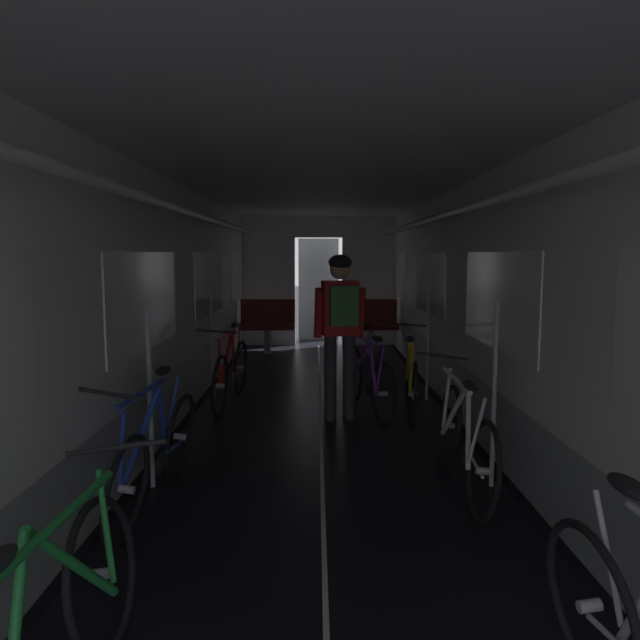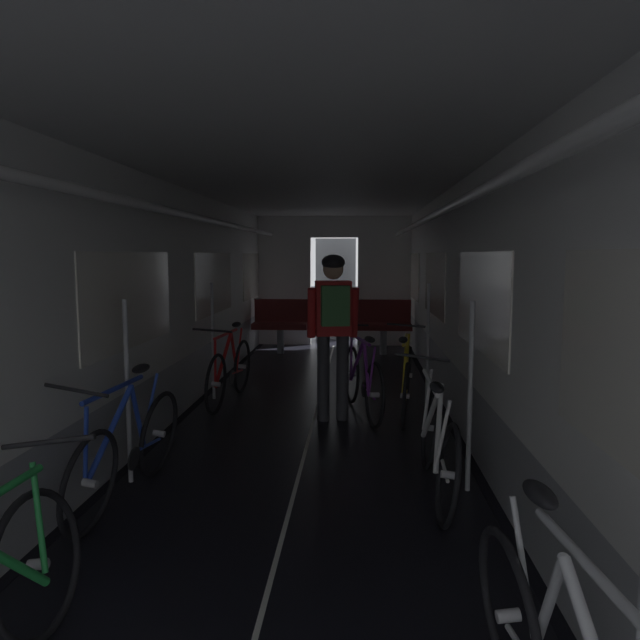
% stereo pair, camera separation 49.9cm
% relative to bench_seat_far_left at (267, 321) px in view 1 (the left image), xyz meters
% --- Properties ---
extents(train_car_shell, '(3.14, 12.34, 2.57)m').
position_rel_bench_seat_far_left_xyz_m(train_car_shell, '(0.90, -4.47, 1.13)').
color(train_car_shell, black).
rests_on(train_car_shell, ground).
extents(bench_seat_far_left, '(0.98, 0.51, 0.95)m').
position_rel_bench_seat_far_left_xyz_m(bench_seat_far_left, '(0.00, 0.00, 0.00)').
color(bench_seat_far_left, gray).
rests_on(bench_seat_far_left, ground).
extents(bench_seat_far_right, '(0.98, 0.51, 0.95)m').
position_rel_bench_seat_far_left_xyz_m(bench_seat_far_right, '(1.80, 0.00, 0.00)').
color(bench_seat_far_right, gray).
rests_on(bench_seat_far_right, ground).
extents(bicycle_red, '(0.44, 1.69, 0.94)m').
position_rel_bench_seat_far_left_xyz_m(bicycle_red, '(-0.13, -3.54, -0.18)').
color(bicycle_red, black).
rests_on(bicycle_red, ground).
extents(bicycle_yellow, '(0.44, 1.69, 0.94)m').
position_rel_bench_seat_far_left_xyz_m(bicycle_yellow, '(1.89, -3.96, -0.18)').
color(bicycle_yellow, black).
rests_on(bicycle_yellow, ground).
extents(bicycle_blue, '(0.47, 1.69, 0.96)m').
position_rel_bench_seat_far_left_xyz_m(bicycle_blue, '(-0.24, -6.31, -0.19)').
color(bicycle_blue, black).
rests_on(bicycle_blue, ground).
extents(bicycle_white, '(0.44, 1.69, 0.95)m').
position_rel_bench_seat_far_left_xyz_m(bicycle_white, '(1.94, -6.04, -0.19)').
color(bicycle_white, black).
rests_on(bicycle_white, ground).
extents(person_cyclist_aisle, '(0.55, 0.43, 1.73)m').
position_rel_bench_seat_far_left_xyz_m(person_cyclist_aisle, '(1.11, -4.21, 0.50)').
color(person_cyclist_aisle, '#2D2D33').
rests_on(person_cyclist_aisle, ground).
extents(bicycle_purple_in_aisle, '(0.59, 1.66, 0.94)m').
position_rel_bench_seat_far_left_xyz_m(bicycle_purple_in_aisle, '(1.41, -3.95, -0.18)').
color(bicycle_purple_in_aisle, black).
rests_on(bicycle_purple_in_aisle, ground).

